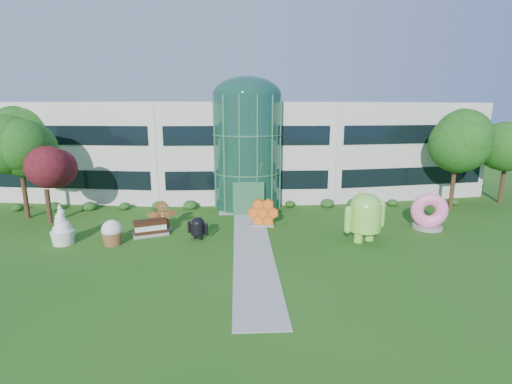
{
  "coord_description": "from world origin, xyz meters",
  "views": [
    {
      "loc": [
        -0.93,
        -20.96,
        8.5
      ],
      "look_at": [
        0.47,
        6.0,
        2.6
      ],
      "focal_mm": 26.0,
      "sensor_mm": 36.0,
      "label": 1
    }
  ],
  "objects_px": {
    "android_green": "(365,213)",
    "android_black": "(198,226)",
    "donut": "(429,211)",
    "gingerbread": "(162,216)"
  },
  "relations": [
    {
      "from": "android_green",
      "to": "android_black",
      "type": "bearing_deg",
      "value": 152.56
    },
    {
      "from": "donut",
      "to": "android_black",
      "type": "bearing_deg",
      "value": -161.27
    },
    {
      "from": "donut",
      "to": "gingerbread",
      "type": "height_order",
      "value": "donut"
    },
    {
      "from": "android_black",
      "to": "gingerbread",
      "type": "relative_size",
      "value": 0.75
    },
    {
      "from": "donut",
      "to": "android_green",
      "type": "bearing_deg",
      "value": -142.73
    },
    {
      "from": "gingerbread",
      "to": "donut",
      "type": "bearing_deg",
      "value": -22.91
    },
    {
      "from": "android_green",
      "to": "android_black",
      "type": "height_order",
      "value": "android_green"
    },
    {
      "from": "android_green",
      "to": "donut",
      "type": "relative_size",
      "value": 1.41
    },
    {
      "from": "android_green",
      "to": "donut",
      "type": "distance_m",
      "value": 6.13
    },
    {
      "from": "android_black",
      "to": "donut",
      "type": "height_order",
      "value": "donut"
    }
  ]
}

